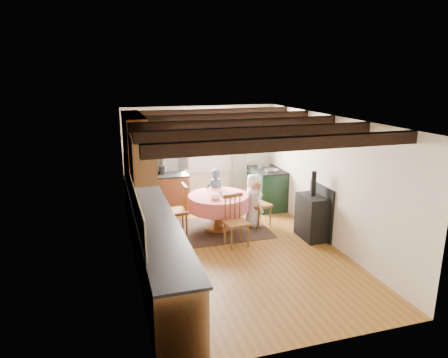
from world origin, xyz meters
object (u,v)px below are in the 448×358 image
object	(u,v)px
child_far	(215,194)
child_right	(253,200)
chair_near	(236,221)
chair_left	(176,209)
dining_table	(219,212)
chair_right	(260,203)
cup	(221,192)
aga_range	(267,188)
cast_iron_stove	(312,205)

from	to	relation	value
child_far	child_right	bearing A→B (deg)	120.33
chair_near	chair_left	xyz separation A→B (m)	(-0.95, 0.94, 0.01)
dining_table	child_right	xyz separation A→B (m)	(0.74, -0.03, 0.19)
chair_near	child_right	size ratio (longest dim) A/B	0.86
chair_near	chair_left	distance (m)	1.34
child_right	dining_table	bearing A→B (deg)	78.80
chair_right	child_right	xyz separation A→B (m)	(-0.15, -0.01, 0.08)
chair_left	chair_right	distance (m)	1.75
dining_table	cup	bearing A→B (deg)	20.75
chair_near	chair_left	bearing A→B (deg)	128.99
dining_table	chair_near	xyz separation A→B (m)	(0.09, -0.87, 0.12)
cup	child_right	bearing A→B (deg)	-3.86
chair_near	aga_range	bearing A→B (deg)	47.14
aga_range	cup	distance (m)	1.79
child_right	chair_near	bearing A→B (deg)	133.05
aga_range	child_right	xyz separation A→B (m)	(-0.76, -1.07, 0.09)
cast_iron_stove	child_far	xyz separation A→B (m)	(-1.52, 1.54, -0.10)
chair_near	cup	size ratio (longest dim) A/B	9.93
aga_range	cup	size ratio (longest dim) A/B	10.59
cast_iron_stove	cup	world-z (taller)	cast_iron_stove
dining_table	child_far	distance (m)	0.65
dining_table	chair_near	distance (m)	0.88
dining_table	child_far	size ratio (longest dim) A/B	1.07
aga_range	cast_iron_stove	size ratio (longest dim) A/B	0.78
chair_right	child_right	world-z (taller)	child_right
chair_near	chair_right	xyz separation A→B (m)	(0.80, 0.85, 0.00)
chair_near	cast_iron_stove	xyz separation A→B (m)	(1.52, -0.07, 0.18)
dining_table	chair_right	distance (m)	0.90
chair_right	aga_range	world-z (taller)	chair_right
aga_range	cast_iron_stove	world-z (taller)	cast_iron_stove
dining_table	cup	size ratio (longest dim) A/B	12.52
child_far	chair_near	bearing A→B (deg)	74.48
dining_table	chair_left	size ratio (longest dim) A/B	1.22
dining_table	cup	xyz separation A→B (m)	(0.06, 0.02, 0.42)
dining_table	child_right	size ratio (longest dim) A/B	1.09
aga_range	chair_right	bearing A→B (deg)	-119.85
chair_left	child_right	xyz separation A→B (m)	(1.60, -0.09, 0.06)
cast_iron_stove	child_right	size ratio (longest dim) A/B	1.19
cast_iron_stove	child_right	xyz separation A→B (m)	(-0.87, 0.91, -0.11)
cast_iron_stove	child_right	world-z (taller)	cast_iron_stove
child_far	aga_range	bearing A→B (deg)	-178.43
chair_left	cast_iron_stove	world-z (taller)	cast_iron_stove
chair_near	chair_left	world-z (taller)	chair_left
chair_left	child_far	distance (m)	1.09
dining_table	chair_near	bearing A→B (deg)	-83.82
chair_near	child_right	distance (m)	1.07
chair_right	child_right	distance (m)	0.17
chair_near	child_far	distance (m)	1.48
chair_left	aga_range	distance (m)	2.55
dining_table	child_right	bearing A→B (deg)	-1.93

